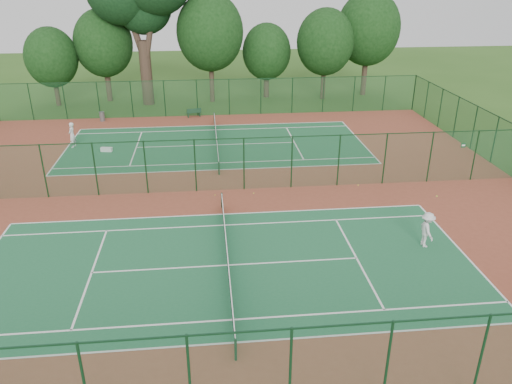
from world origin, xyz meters
TOP-DOWN VIEW (x-y plane):
  - ground at (0.00, 0.00)m, footprint 120.00×120.00m
  - red_pad at (0.00, 0.00)m, footprint 40.00×36.00m
  - court_near at (0.00, -9.00)m, footprint 23.77×10.97m
  - court_far at (0.00, 9.00)m, footprint 23.77×10.97m
  - fence_north at (0.00, 18.00)m, footprint 40.00×0.09m
  - fence_south at (0.00, -18.00)m, footprint 40.00×0.09m
  - fence_divider at (0.00, 0.00)m, footprint 40.00×0.09m
  - tennis_net_near at (0.00, -9.00)m, footprint 0.10×12.90m
  - tennis_net_far at (0.00, 9.00)m, footprint 0.10×12.90m
  - player_near at (10.23, -8.19)m, footprint 0.71×1.23m
  - player_far at (-11.38, 9.64)m, footprint 0.61×0.81m
  - trash_bin at (-10.42, 17.04)m, footprint 0.60×0.60m
  - bench at (-1.89, 17.50)m, footprint 1.46×0.71m
  - kit_bag at (-8.59, 8.30)m, footprint 0.91×0.46m
  - stray_ball_a at (-0.37, -0.84)m, footprint 0.07×0.07m
  - stray_ball_b at (9.07, -0.23)m, footprint 0.08×0.08m
  - stray_ball_c at (2.08, -0.80)m, footprint 0.07×0.07m
  - evergreen_row at (0.50, 24.25)m, footprint 39.00×5.00m

SIDE VIEW (x-z plane):
  - ground at x=0.00m, z-range 0.00..0.00m
  - evergreen_row at x=0.50m, z-range -6.00..6.00m
  - red_pad at x=0.00m, z-range 0.00..0.01m
  - court_near at x=0.00m, z-range 0.01..0.02m
  - court_far at x=0.00m, z-range 0.01..0.02m
  - stray_ball_a at x=-0.37m, z-range 0.01..0.08m
  - stray_ball_c at x=2.08m, z-range 0.01..0.08m
  - stray_ball_b at x=9.07m, z-range 0.01..0.09m
  - kit_bag at x=-8.59m, z-range 0.01..0.34m
  - trash_bin at x=-10.42m, z-range 0.01..0.88m
  - bench at x=-1.89m, z-range 0.02..0.89m
  - tennis_net_near at x=0.00m, z-range 0.06..1.03m
  - tennis_net_far at x=0.00m, z-range 0.06..1.03m
  - player_near at x=10.23m, z-range 0.02..1.91m
  - player_far at x=-11.38m, z-range 0.02..2.03m
  - fence_north at x=0.00m, z-range 0.01..3.51m
  - fence_south at x=0.00m, z-range 0.01..3.51m
  - fence_divider at x=0.00m, z-range 0.01..3.51m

